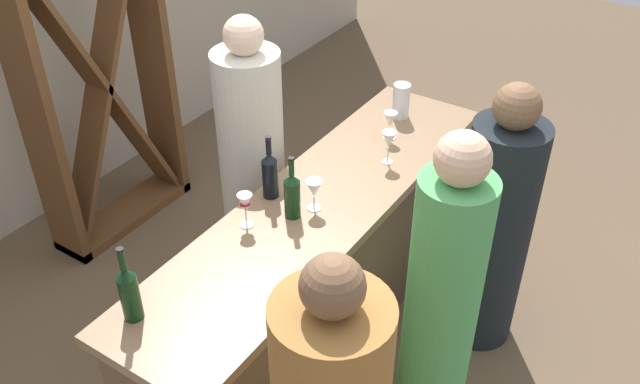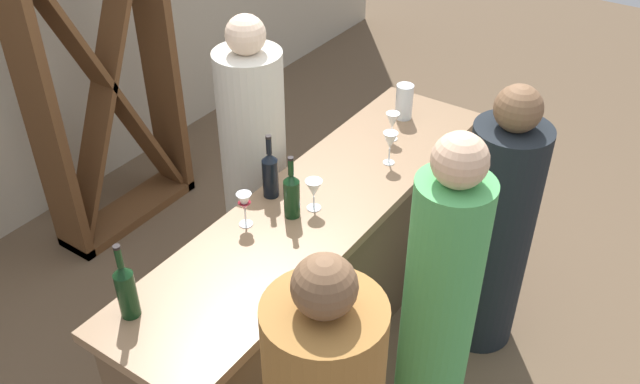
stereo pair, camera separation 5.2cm
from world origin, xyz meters
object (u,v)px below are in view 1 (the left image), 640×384
water_pitcher (401,101)px  person_server_behind (253,172)px  wine_glass_near_center (314,189)px  person_left_guest (494,230)px  wine_bottle_leftmost_dark_green (129,292)px  person_center_guest (441,311)px  wine_glass_far_left (245,204)px  wine_glass_near_right (390,121)px  wine_glass_near_left (389,141)px  wine_bottle_second_left_dark_green (292,194)px  wine_rack (100,86)px  wine_bottle_center_near_black (270,174)px

water_pitcher → person_server_behind: 0.90m
wine_glass_near_center → person_left_guest: size_ratio=0.10×
wine_bottle_leftmost_dark_green → person_left_guest: size_ratio=0.23×
person_center_guest → wine_glass_far_left: bearing=6.0°
wine_glass_near_right → water_pitcher: water_pitcher is taller
wine_glass_near_left → wine_glass_near_center: (-0.52, 0.09, -0.02)m
wine_glass_near_left → person_left_guest: 0.68m
water_pitcher → person_center_guest: 1.36m
wine_bottle_second_left_dark_green → wine_glass_near_right: size_ratio=2.01×
wine_rack → wine_bottle_center_near_black: (-0.26, -1.44, 0.07)m
wine_bottle_leftmost_dark_green → person_left_guest: bearing=-29.3°
wine_glass_far_left → wine_glass_near_left: bearing=-19.3°
wine_rack → wine_glass_near_right: bearing=-73.4°
wine_glass_near_left → wine_glass_far_left: wine_glass_near_left is taller
wine_glass_far_left → person_center_guest: bearing=-81.0°
person_left_guest → wine_rack: bearing=-11.2°
wine_glass_near_right → person_left_guest: size_ratio=0.10×
wine_glass_near_left → water_pitcher: bearing=20.2°
person_left_guest → wine_bottle_leftmost_dark_green: bearing=40.8°
wine_bottle_leftmost_dark_green → person_center_guest: (0.81, -0.90, -0.28)m
wine_rack → person_left_guest: bearing=-81.3°
person_server_behind → wine_glass_near_center: bearing=-7.5°
wine_rack → wine_glass_near_left: size_ratio=11.10×
wine_bottle_center_near_black → wine_glass_near_left: 0.63m
wine_bottle_second_left_dark_green → person_center_guest: person_center_guest is taller
wine_glass_near_right → wine_glass_near_center: bearing=-179.1°
wine_glass_near_left → person_left_guest: bearing=-82.8°
wine_bottle_leftmost_dark_green → wine_glass_near_center: (0.93, -0.19, -0.02)m
wine_rack → wine_glass_near_center: wine_rack is taller
wine_glass_near_left → wine_glass_near_center: bearing=169.7°
wine_bottle_leftmost_dark_green → wine_glass_near_center: wine_bottle_leftmost_dark_green is taller
person_left_guest → wine_bottle_second_left_dark_green: bearing=24.1°
wine_bottle_leftmost_dark_green → wine_glass_near_left: bearing=-11.1°
wine_bottle_center_near_black → person_center_guest: 0.98m
wine_bottle_leftmost_dark_green → wine_glass_near_center: size_ratio=2.22×
wine_rack → wine_bottle_leftmost_dark_green: (-1.17, -1.47, 0.07)m
wine_glass_near_center → wine_rack: bearing=81.9°
wine_rack → wine_glass_near_right: size_ratio=12.58×
wine_glass_near_left → wine_glass_far_left: 0.83m
wine_glass_near_left → water_pitcher: water_pitcher is taller
wine_bottle_second_left_dark_green → person_server_behind: bearing=55.2°
wine_bottle_center_near_black → water_pitcher: bearing=-8.8°
water_pitcher → wine_bottle_center_near_black: bearing=171.2°
wine_bottle_center_near_black → wine_rack: bearing=79.6°
wine_rack → person_left_guest: (0.36, -2.32, -0.29)m
person_left_guest → person_center_guest: bearing=73.5°
person_server_behind → wine_bottle_center_near_black: bearing=-22.8°
wine_glass_near_center → person_center_guest: person_center_guest is taller
wine_bottle_leftmost_dark_green → person_server_behind: bearing=17.5°
wine_bottle_center_near_black → wine_glass_near_right: (0.76, -0.21, -0.02)m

